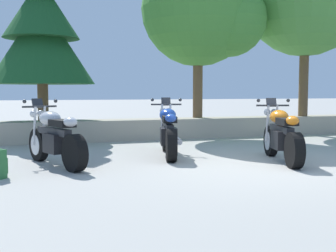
{
  "coord_description": "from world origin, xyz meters",
  "views": [
    {
      "loc": [
        -3.79,
        -6.57,
        1.31
      ],
      "look_at": [
        -1.28,
        1.2,
        0.65
      ],
      "focal_mm": 45.81,
      "sensor_mm": 36.0,
      "label": 1
    }
  ],
  "objects_px": {
    "motorcycle_silver_near_left": "(55,138)",
    "leafy_tree_mid_left": "(205,11)",
    "motorcycle_orange_far_right": "(281,136)",
    "motorcycle_blue_centre": "(168,132)",
    "pine_tree_far_left": "(41,30)"
  },
  "relations": [
    {
      "from": "motorcycle_silver_near_left",
      "to": "leafy_tree_mid_left",
      "type": "distance_m",
      "value": 6.54
    },
    {
      "from": "motorcycle_orange_far_right",
      "to": "motorcycle_blue_centre",
      "type": "bearing_deg",
      "value": 144.48
    },
    {
      "from": "pine_tree_far_left",
      "to": "leafy_tree_mid_left",
      "type": "xyz_separation_m",
      "value": [
        4.47,
        -0.12,
        0.7
      ]
    },
    {
      "from": "motorcycle_orange_far_right",
      "to": "leafy_tree_mid_left",
      "type": "distance_m",
      "value": 5.5
    },
    {
      "from": "pine_tree_far_left",
      "to": "leafy_tree_mid_left",
      "type": "bearing_deg",
      "value": -1.55
    },
    {
      "from": "motorcycle_orange_far_right",
      "to": "motorcycle_silver_near_left",
      "type": "bearing_deg",
      "value": 168.77
    },
    {
      "from": "motorcycle_silver_near_left",
      "to": "motorcycle_orange_far_right",
      "type": "relative_size",
      "value": 0.97
    },
    {
      "from": "pine_tree_far_left",
      "to": "leafy_tree_mid_left",
      "type": "distance_m",
      "value": 4.53
    },
    {
      "from": "leafy_tree_mid_left",
      "to": "pine_tree_far_left",
      "type": "bearing_deg",
      "value": 178.45
    },
    {
      "from": "motorcycle_silver_near_left",
      "to": "pine_tree_far_left",
      "type": "xyz_separation_m",
      "value": [
        -0.07,
        3.85,
        2.39
      ]
    },
    {
      "from": "motorcycle_blue_centre",
      "to": "motorcycle_orange_far_right",
      "type": "xyz_separation_m",
      "value": [
        1.81,
        -1.29,
        0.0
      ]
    },
    {
      "from": "motorcycle_silver_near_left",
      "to": "motorcycle_blue_centre",
      "type": "distance_m",
      "value": 2.31
    },
    {
      "from": "motorcycle_silver_near_left",
      "to": "leafy_tree_mid_left",
      "type": "relative_size",
      "value": 0.42
    },
    {
      "from": "motorcycle_blue_centre",
      "to": "leafy_tree_mid_left",
      "type": "bearing_deg",
      "value": 56.68
    },
    {
      "from": "motorcycle_blue_centre",
      "to": "motorcycle_orange_far_right",
      "type": "bearing_deg",
      "value": -35.52
    }
  ]
}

